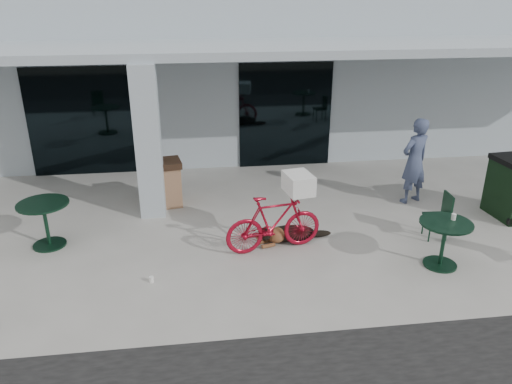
{
  "coord_description": "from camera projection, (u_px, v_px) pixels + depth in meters",
  "views": [
    {
      "loc": [
        -0.61,
        -7.5,
        4.49
      ],
      "look_at": [
        0.48,
        0.8,
        1.0
      ],
      "focal_mm": 35.0,
      "sensor_mm": 36.0,
      "label": 1
    }
  ],
  "objects": [
    {
      "name": "building",
      "position": [
        209.0,
        62.0,
        15.57
      ],
      "size": [
        22.0,
        7.0,
        4.5
      ],
      "primitive_type": "cube",
      "color": "#A2AFB7",
      "rests_on": "ground"
    },
    {
      "name": "cup_near_dog",
      "position": [
        151.0,
        279.0,
        8.12
      ],
      "size": [
        0.1,
        0.1,
        0.1
      ],
      "primitive_type": "cylinder",
      "rotation": [
        0.0,
        0.0,
        -0.28
      ],
      "color": "white",
      "rests_on": "ground"
    },
    {
      "name": "cafe_table_near",
      "position": [
        46.0,
        225.0,
        9.12
      ],
      "size": [
        1.22,
        1.22,
        0.86
      ],
      "primitive_type": null,
      "rotation": [
        0.0,
        0.0,
        -0.43
      ],
      "color": "black",
      "rests_on": "ground"
    },
    {
      "name": "column",
      "position": [
        148.0,
        143.0,
        9.99
      ],
      "size": [
        0.5,
        0.5,
        3.12
      ],
      "primitive_type": "cube",
      "color": "#A2AFB7",
      "rests_on": "ground"
    },
    {
      "name": "cup_on_table",
      "position": [
        454.0,
        217.0,
        8.39
      ],
      "size": [
        0.09,
        0.09,
        0.11
      ],
      "primitive_type": "cylinder",
      "rotation": [
        0.0,
        0.0,
        -0.12
      ],
      "color": "white",
      "rests_on": "cafe_table_far"
    },
    {
      "name": "ground",
      "position": [
        234.0,
        264.0,
        8.66
      ],
      "size": [
        80.0,
        80.0,
        0.0
      ],
      "primitive_type": "plane",
      "color": "#B0ADA6",
      "rests_on": "ground"
    },
    {
      "name": "storefront_glass_left",
      "position": [
        86.0,
        122.0,
        12.32
      ],
      "size": [
        2.8,
        0.06,
        2.7
      ],
      "primitive_type": "cube",
      "color": "black",
      "rests_on": "ground"
    },
    {
      "name": "cafe_chair_far_b",
      "position": [
        437.0,
        216.0,
        9.4
      ],
      "size": [
        0.47,
        0.43,
        0.9
      ],
      "primitive_type": null,
      "rotation": [
        0.0,
        0.0,
        -1.64
      ],
      "color": "black",
      "rests_on": "ground"
    },
    {
      "name": "storefront_glass_right",
      "position": [
        285.0,
        115.0,
        12.92
      ],
      "size": [
        2.4,
        0.06,
        2.7
      ],
      "primitive_type": "cube",
      "color": "black",
      "rests_on": "ground"
    },
    {
      "name": "bicycle",
      "position": [
        274.0,
        223.0,
        8.94
      ],
      "size": [
        1.85,
        0.81,
        1.07
      ],
      "primitive_type": "imported",
      "rotation": [
        0.0,
        0.0,
        1.75
      ],
      "color": "maroon",
      "rests_on": "ground"
    },
    {
      "name": "person",
      "position": [
        415.0,
        161.0,
        10.81
      ],
      "size": [
        0.81,
        0.68,
        1.9
      ],
      "primitive_type": "imported",
      "rotation": [
        0.0,
        0.0,
        3.53
      ],
      "color": "#3E4969",
      "rests_on": "ground"
    },
    {
      "name": "cafe_table_far",
      "position": [
        443.0,
        244.0,
        8.47
      ],
      "size": [
        0.98,
        0.98,
        0.82
      ],
      "primitive_type": null,
      "rotation": [
        0.0,
        0.0,
        -0.12
      ],
      "color": "black",
      "rests_on": "ground"
    },
    {
      "name": "overhang",
      "position": [
        217.0,
        49.0,
        10.72
      ],
      "size": [
        22.0,
        2.8,
        0.18
      ],
      "primitive_type": "cube",
      "color": "#A2AFB7",
      "rests_on": "column"
    },
    {
      "name": "trash_receptacle",
      "position": [
        168.0,
        183.0,
        10.8
      ],
      "size": [
        0.69,
        0.69,
        1.03
      ],
      "primitive_type": null,
      "rotation": [
        0.0,
        0.0,
        0.16
      ],
      "color": "#8A6448",
      "rests_on": "ground"
    },
    {
      "name": "dog",
      "position": [
        290.0,
        232.0,
        9.37
      ],
      "size": [
        1.16,
        0.65,
        0.37
      ],
      "primitive_type": null,
      "rotation": [
        0.0,
        0.0,
        0.28
      ],
      "color": "black",
      "rests_on": "ground"
    },
    {
      "name": "laundry_basket",
      "position": [
        298.0,
        183.0,
        8.79
      ],
      "size": [
        0.53,
        0.66,
        0.35
      ],
      "primitive_type": "cube",
      "rotation": [
        0.0,
        0.0,
        1.75
      ],
      "color": "white",
      "rests_on": "bicycle"
    }
  ]
}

